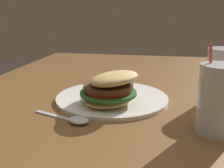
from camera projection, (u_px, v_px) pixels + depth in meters
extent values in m
cube|color=brown|center=(186.00, 99.00, 0.76)|extent=(1.28, 1.33, 0.03)
cylinder|color=brown|center=(67.00, 120.00, 1.51)|extent=(0.07, 0.07, 0.69)
cylinder|color=white|center=(112.00, 98.00, 0.71)|extent=(0.30, 0.30, 0.01)
ellipsoid|color=#DBB770|center=(108.00, 99.00, 0.65)|extent=(0.16, 0.15, 0.02)
cylinder|color=#2D6628|center=(108.00, 93.00, 0.64)|extent=(0.18, 0.18, 0.01)
cylinder|color=red|center=(108.00, 90.00, 0.64)|extent=(0.15, 0.15, 0.01)
cylinder|color=brown|center=(108.00, 86.00, 0.64)|extent=(0.16, 0.16, 0.01)
ellipsoid|color=#DBB770|center=(114.00, 78.00, 0.63)|extent=(0.16, 0.15, 0.05)
cube|color=gold|center=(110.00, 81.00, 0.77)|extent=(0.09, 0.03, 0.02)
cube|color=gold|center=(104.00, 88.00, 0.75)|extent=(0.03, 0.06, 0.01)
cube|color=gold|center=(107.00, 88.00, 0.75)|extent=(0.03, 0.06, 0.02)
cube|color=gold|center=(123.00, 83.00, 0.80)|extent=(0.06, 0.03, 0.03)
cube|color=gold|center=(109.00, 85.00, 0.75)|extent=(0.06, 0.08, 0.02)
cube|color=gold|center=(100.00, 88.00, 0.74)|extent=(0.09, 0.04, 0.03)
cube|color=gold|center=(108.00, 85.00, 0.76)|extent=(0.03, 0.07, 0.02)
cube|color=gold|center=(116.00, 80.00, 0.75)|extent=(0.05, 0.05, 0.02)
cube|color=gold|center=(99.00, 85.00, 0.79)|extent=(0.06, 0.01, 0.02)
cube|color=gold|center=(118.00, 85.00, 0.73)|extent=(0.06, 0.07, 0.03)
cube|color=gold|center=(118.00, 83.00, 0.81)|extent=(0.02, 0.07, 0.02)
cube|color=gold|center=(102.00, 86.00, 0.75)|extent=(0.07, 0.01, 0.03)
cube|color=gold|center=(96.00, 88.00, 0.76)|extent=(0.06, 0.03, 0.01)
cube|color=gold|center=(112.00, 80.00, 0.75)|extent=(0.01, 0.08, 0.03)
cube|color=gold|center=(110.00, 92.00, 0.72)|extent=(0.06, 0.03, 0.01)
cube|color=gold|center=(115.00, 84.00, 0.75)|extent=(0.05, 0.07, 0.03)
cube|color=gold|center=(116.00, 85.00, 0.76)|extent=(0.05, 0.08, 0.01)
cylinder|color=silver|center=(224.00, 77.00, 0.65)|extent=(0.09, 0.09, 0.14)
cylinder|color=#B26B19|center=(223.00, 80.00, 0.66)|extent=(0.08, 0.08, 0.13)
cylinder|color=silver|center=(219.00, 100.00, 0.50)|extent=(0.08, 0.08, 0.14)
cylinder|color=orange|center=(218.00, 106.00, 0.50)|extent=(0.07, 0.07, 0.11)
cylinder|color=red|center=(211.00, 87.00, 0.51)|extent=(0.02, 0.02, 0.17)
ellipsoid|color=silver|center=(79.00, 120.00, 0.56)|extent=(0.05, 0.06, 0.01)
cube|color=silver|center=(54.00, 116.00, 0.60)|extent=(0.05, 0.10, 0.00)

